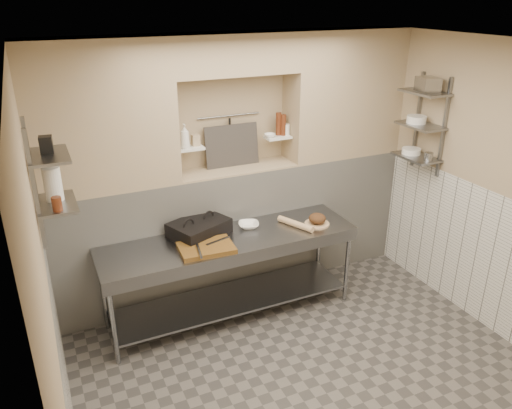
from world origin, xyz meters
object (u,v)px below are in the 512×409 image
panini_press (199,228)px  bottle_soap (185,136)px  prep_table (231,261)px  jug_left (53,184)px  rolling_pin (296,224)px  mixing_bowl (249,225)px  bowl_alcove (270,135)px  cutting_board (206,248)px  bread_loaf (317,218)px

panini_press → bottle_soap: bearing=66.6°
prep_table → jug_left: bearing=-177.0°
rolling_pin → bottle_soap: size_ratio=1.75×
mixing_bowl → bowl_alcove: 1.00m
prep_table → rolling_pin: (0.72, -0.04, 0.29)m
prep_table → jug_left: size_ratio=9.38×
bowl_alcove → cutting_board: bearing=-145.3°
panini_press → rolling_pin: (0.97, -0.24, -0.04)m
bowl_alcove → jug_left: size_ratio=0.44×
mixing_bowl → bowl_alcove: (0.44, 0.41, 0.81)m
prep_table → mixing_bowl: (0.27, 0.15, 0.28)m
bottle_soap → jug_left: size_ratio=0.89×
panini_press → rolling_pin: panini_press is taller
prep_table → bottle_soap: size_ratio=10.54×
cutting_board → bottle_soap: size_ratio=2.07×
bread_loaf → jug_left: 2.61m
prep_table → rolling_pin: size_ratio=6.02×
prep_table → cutting_board: bearing=-156.3°
panini_press → rolling_pin: 1.00m
mixing_bowl → rolling_pin: 0.49m
cutting_board → bowl_alcove: bearing=34.7°
bread_loaf → bottle_soap: (-1.20, 0.63, 0.87)m
mixing_bowl → bowl_alcove: size_ratio=1.73×
bottle_soap → mixing_bowl: bearing=-37.3°
mixing_bowl → bowl_alcove: bowl_alcove is taller
prep_table → panini_press: 0.46m
rolling_pin → bottle_soap: 1.44m
prep_table → bowl_alcove: (0.71, 0.56, 1.09)m
bowl_alcove → bread_loaf: bearing=-69.1°
rolling_pin → jug_left: (-2.25, -0.05, 0.82)m
mixing_bowl → bread_loaf: 0.72m
mixing_bowl → jug_left: 2.00m
bottle_soap → jug_left: 1.44m
cutting_board → rolling_pin: bearing=5.3°
panini_press → bread_loaf: panini_press is taller
rolling_pin → jug_left: size_ratio=1.56×
prep_table → bottle_soap: bearing=114.2°
panini_press → prep_table: bearing=-61.3°
cutting_board → mixing_bowl: 0.63m
rolling_pin → panini_press: bearing=166.2°
jug_left → panini_press: bearing=12.5°
rolling_pin → bowl_alcove: bearing=91.3°
bread_loaf → bottle_soap: bottle_soap is taller
mixing_bowl → bottle_soap: (-0.52, 0.39, 0.91)m
prep_table → rolling_pin: bearing=-2.8°
bread_loaf → bottle_soap: size_ratio=0.73×
jug_left → mixing_bowl: bearing=7.4°
cutting_board → bread_loaf: (1.25, 0.05, 0.05)m
cutting_board → mixing_bowl: mixing_bowl is taller
panini_press → bowl_alcove: 1.27m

